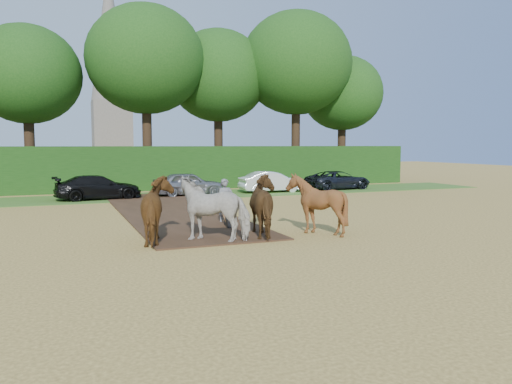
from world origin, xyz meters
The scene contains 8 objects.
ground centered at (0.00, 0.00, 0.00)m, with size 120.00×120.00×0.00m, color gold.
earth_strip centered at (1.50, 7.00, 0.03)m, with size 4.50×17.00×0.05m, color #472D1C.
grass_verge centered at (0.00, 14.00, 0.01)m, with size 50.00×5.00×0.03m, color #38601E.
hedgerow centered at (0.00, 18.50, 1.50)m, with size 46.00×1.60×3.00m, color #14380F.
plough_team centered at (2.32, -0.41, 1.04)m, with size 7.15×4.98×2.10m.
parked_cars centered at (3.45, 13.76, 0.68)m, with size 34.81×2.96×1.46m.
treeline centered at (-1.69, 21.69, 8.97)m, with size 48.70×10.60×14.21m.
church centered at (4.00, 55.00, 13.73)m, with size 5.20×5.20×27.00m.
Camera 1 is at (-3.41, -15.90, 3.10)m, focal length 35.00 mm.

